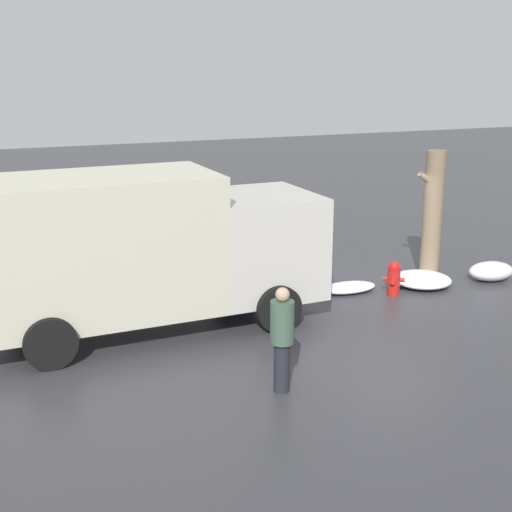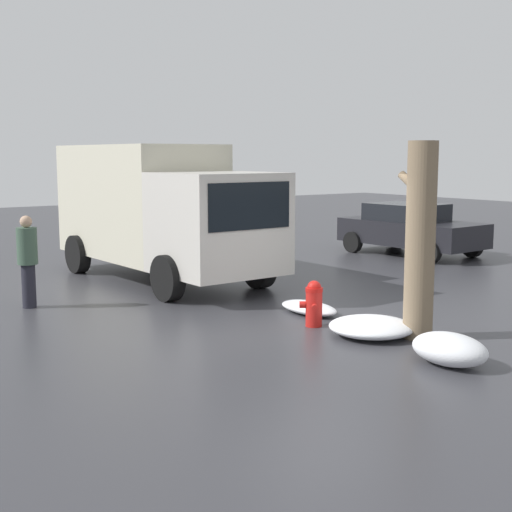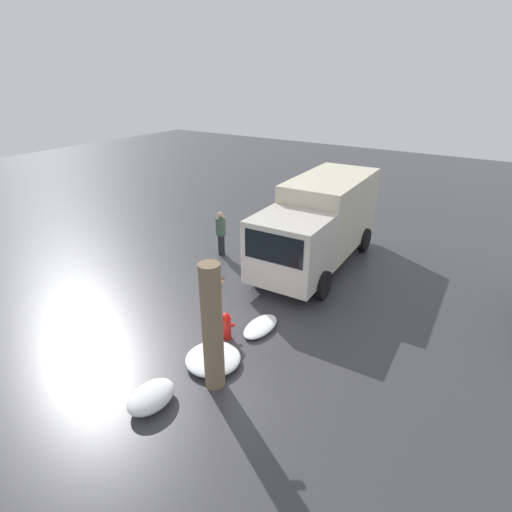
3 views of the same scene
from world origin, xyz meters
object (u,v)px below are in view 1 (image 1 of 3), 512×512
(pedestrian, at_px, (282,335))
(parked_car, at_px, (101,211))
(fire_hydrant, at_px, (394,278))
(tree_trunk, at_px, (432,215))
(delivery_truck, at_px, (145,247))

(pedestrian, relative_size, parked_car, 0.41)
(pedestrian, distance_m, parked_car, 11.06)
(fire_hydrant, relative_size, pedestrian, 0.45)
(parked_car, bearing_deg, fire_hydrant, 29.52)
(fire_hydrant, distance_m, parked_car, 9.16)
(pedestrian, xyz_separation_m, parked_car, (0.83, -11.03, -0.18))
(tree_trunk, xyz_separation_m, pedestrian, (5.64, 4.17, -0.58))
(parked_car, bearing_deg, delivery_truck, -7.00)
(fire_hydrant, bearing_deg, pedestrian, -14.18)
(tree_trunk, height_order, pedestrian, tree_trunk)
(pedestrian, bearing_deg, fire_hydrant, -158.75)
(delivery_truck, relative_size, parked_car, 1.58)
(fire_hydrant, xyz_separation_m, tree_trunk, (-1.50, -0.82, 1.12))
(tree_trunk, bearing_deg, parked_car, -46.67)
(tree_trunk, distance_m, parked_car, 9.46)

